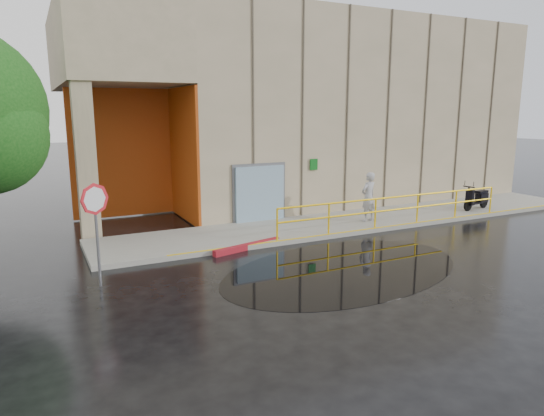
{
  "coord_description": "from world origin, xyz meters",
  "views": [
    {
      "loc": [
        -7.16,
        -9.82,
        4.11
      ],
      "look_at": [
        -0.75,
        3.0,
        1.23
      ],
      "focal_mm": 32.0,
      "sensor_mm": 36.0,
      "label": 1
    }
  ],
  "objects_px": {
    "red_curb": "(247,247)",
    "scooter": "(477,192)",
    "person": "(368,197)",
    "stop_sign": "(95,212)"
  },
  "relations": [
    {
      "from": "red_curb",
      "to": "scooter",
      "type": "bearing_deg",
      "value": 3.94
    },
    {
      "from": "person",
      "to": "red_curb",
      "type": "xyz_separation_m",
      "value": [
        -5.2,
        -0.94,
        -0.96
      ]
    },
    {
      "from": "scooter",
      "to": "red_curb",
      "type": "relative_size",
      "value": 0.66
    },
    {
      "from": "scooter",
      "to": "red_curb",
      "type": "xyz_separation_m",
      "value": [
        -10.54,
        -0.73,
        -0.75
      ]
    },
    {
      "from": "person",
      "to": "scooter",
      "type": "height_order",
      "value": "person"
    },
    {
      "from": "scooter",
      "to": "red_curb",
      "type": "bearing_deg",
      "value": 175.42
    },
    {
      "from": "person",
      "to": "stop_sign",
      "type": "height_order",
      "value": "stop_sign"
    },
    {
      "from": "stop_sign",
      "to": "red_curb",
      "type": "height_order",
      "value": "stop_sign"
    },
    {
      "from": "scooter",
      "to": "red_curb",
      "type": "height_order",
      "value": "scooter"
    },
    {
      "from": "stop_sign",
      "to": "red_curb",
      "type": "distance_m",
      "value": 4.89
    }
  ]
}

